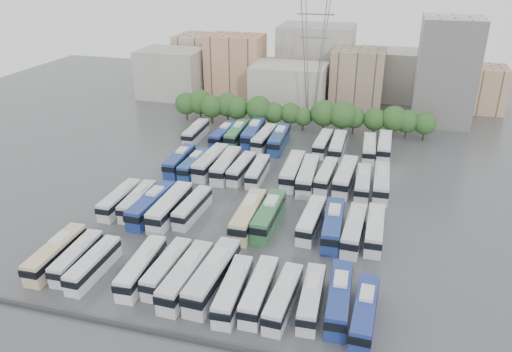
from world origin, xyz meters
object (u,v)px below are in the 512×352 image
(bus_r1_s3, at_px, (170,206))
(bus_r1_s12, at_px, (354,229))
(bus_r0_s11, at_px, (311,297))
(bus_r1_s11, at_px, (333,224))
(bus_r2_s6, at_px, (258,171))
(bus_r3_s2, at_px, (223,134))
(bus_r2_s3, at_px, (211,162))
(bus_r2_s1, at_px, (180,160))
(bus_r0_s7, at_px, (213,275))
(bus_r0_s13, at_px, (365,312))
(bus_r0_s9, at_px, (259,290))
(bus_r3_s3, at_px, (237,134))
(apartment_tower, at_px, (446,72))
(bus_r3_s9, at_px, (323,143))
(bus_r0_s4, at_px, (142,267))
(bus_r0_s6, at_px, (186,276))
(bus_r1_s1, at_px, (138,200))
(bus_r1_s2, at_px, (151,205))
(bus_r1_s7, at_px, (249,215))
(bus_r0_s0, at_px, (56,253))
(bus_r3_s6, at_px, (279,139))
(bus_r2_s9, at_px, (308,175))
(bus_r2_s4, at_px, (226,165))
(bus_r3_s4, at_px, (253,133))
(bus_r2_s12, at_px, (363,183))
(bus_r3_s12, at_px, (369,148))
(bus_r3_s13, at_px, (384,146))
(bus_r0_s2, at_px, (94,264))
(bus_r0_s10, at_px, (283,297))
(bus_r0_s1, at_px, (77,257))
(bus_r2_s8, at_px, (293,170))
(bus_r0_s12, at_px, (339,297))
(bus_r3_s5, at_px, (265,138))
(bus_r2_s5, at_px, (242,168))
(electricity_pylon, at_px, (314,48))
(bus_r2_s2, at_px, (194,164))
(bus_r3_s0, at_px, (196,132))
(bus_r2_s10, at_px, (326,175))
(bus_r1_s4, at_px, (193,207))
(bus_r0_s5, at_px, (167,268))
(bus_r3_s10, at_px, (338,146))
(bus_r2_s13, at_px, (381,182))

(bus_r1_s3, height_order, bus_r1_s12, bus_r1_s3)
(bus_r0_s11, bearing_deg, bus_r1_s11, 86.70)
(bus_r2_s6, bearing_deg, bus_r3_s2, 124.78)
(bus_r2_s3, bearing_deg, bus_r2_s1, -172.04)
(bus_r2_s3, bearing_deg, bus_r0_s7, -66.94)
(bus_r0_s13, bearing_deg, bus_r0_s9, 178.85)
(bus_r1_s3, bearing_deg, bus_r0_s13, -28.22)
(bus_r3_s3, bearing_deg, bus_r0_s7, -77.18)
(apartment_tower, distance_m, bus_r3_s9, 39.90)
(apartment_tower, xyz_separation_m, bus_r0_s4, (-42.26, -81.53, -11.18))
(bus_r0_s6, height_order, bus_r1_s1, bus_r0_s6)
(bus_r1_s2, distance_m, bus_r1_s7, 16.68)
(bus_r0_s7, distance_m, bus_r3_s2, 54.62)
(bus_r1_s7, bearing_deg, bus_r0_s0, -143.87)
(apartment_tower, bearing_deg, bus_r3_s6, -140.95)
(bus_r2_s9, bearing_deg, bus_r0_s11, -81.72)
(bus_r1_s11, relative_size, bus_r2_s4, 0.99)
(bus_r2_s4, relative_size, bus_r3_s4, 0.95)
(bus_r0_s0, distance_m, bus_r3_s9, 61.11)
(bus_r2_s12, xyz_separation_m, bus_r3_s12, (-0.10, 17.93, 0.05))
(bus_r3_s13, bearing_deg, bus_r0_s6, -112.69)
(bus_r1_s1, height_order, bus_r3_s6, bus_r3_s6)
(bus_r0_s2, xyz_separation_m, bus_r0_s10, (26.48, -0.07, 0.04))
(bus_r0_s1, distance_m, bus_r0_s11, 33.02)
(bus_r2_s8, bearing_deg, bus_r0_s12, -71.30)
(bus_r2_s6, height_order, bus_r3_s5, bus_r3_s5)
(bus_r3_s12, bearing_deg, bus_r2_s5, -146.02)
(bus_r0_s13, relative_size, bus_r3_s6, 0.88)
(electricity_pylon, height_order, bus_r0_s4, electricity_pylon)
(bus_r2_s2, distance_m, bus_r3_s0, 18.91)
(bus_r1_s3, xyz_separation_m, bus_r3_s5, (6.69, 36.14, -0.12))
(bus_r3_s3, bearing_deg, bus_r0_s1, -98.27)
(bus_r0_s6, distance_m, bus_r3_s5, 53.29)
(bus_r2_s10, distance_m, bus_r3_s2, 30.70)
(bus_r3_s9, bearing_deg, bus_r3_s2, -176.17)
(bus_r0_s13, xyz_separation_m, bus_r3_s6, (-22.90, 53.82, 0.23))
(bus_r1_s12, bearing_deg, bus_r3_s9, 107.67)
(bus_r1_s4, distance_m, bus_r2_s10, 26.81)
(bus_r0_s0, height_order, bus_r1_s3, bus_r1_s3)
(bus_r1_s7, bearing_deg, bus_r3_s13, 61.48)
(electricity_pylon, bearing_deg, bus_r0_s9, -85.15)
(bus_r0_s0, distance_m, bus_r2_s8, 45.07)
(bus_r0_s5, relative_size, bus_r3_s10, 0.91)
(bus_r0_s6, distance_m, bus_r2_s13, 42.80)
(electricity_pylon, distance_m, bus_r2_s1, 46.14)
(bus_r0_s9, distance_m, bus_r3_s13, 56.82)
(bus_r2_s1, distance_m, bus_r2_s6, 16.56)
(bus_r2_s8, xyz_separation_m, bus_r2_s12, (13.43, -1.47, -0.23))
(apartment_tower, xyz_separation_m, bus_r0_s2, (-48.98, -82.52, -11.31))
(bus_r1_s12, relative_size, bus_r3_s10, 0.98)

